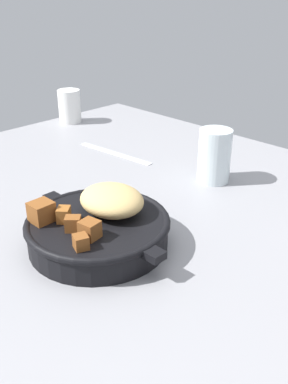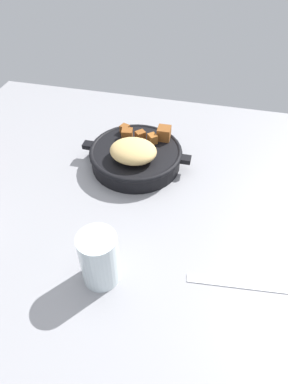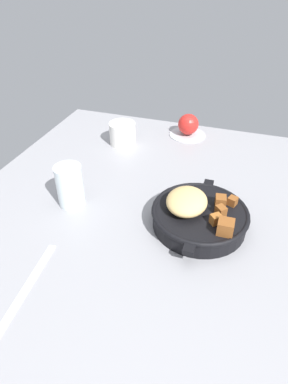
# 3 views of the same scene
# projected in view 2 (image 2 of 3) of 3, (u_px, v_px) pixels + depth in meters

# --- Properties ---
(ground_plane) EXTENTS (1.18, 0.95, 0.02)m
(ground_plane) POSITION_uv_depth(u_px,v_px,m) (139.00, 208.00, 0.75)
(ground_plane) COLOR gray
(cast_iron_skillet) EXTENTS (0.27, 0.23, 0.09)m
(cast_iron_skillet) POSITION_uv_depth(u_px,v_px,m) (136.00, 155.00, 0.81)
(cast_iron_skillet) COLOR black
(cast_iron_skillet) RESTS_ON ground_plane
(butter_knife) EXTENTS (0.22, 0.04, 0.00)m
(butter_knife) POSITION_uv_depth(u_px,v_px,m) (249.00, 285.00, 0.59)
(butter_knife) COLOR silver
(butter_knife) RESTS_ON ground_plane
(water_glass_tall) EXTENTS (0.07, 0.07, 0.11)m
(water_glass_tall) POSITION_uv_depth(u_px,v_px,m) (99.00, 259.00, 0.57)
(water_glass_tall) COLOR silver
(water_glass_tall) RESTS_ON ground_plane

